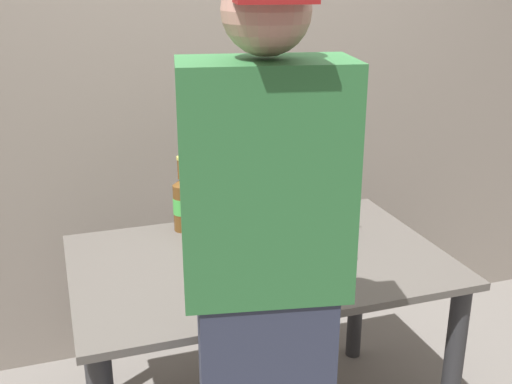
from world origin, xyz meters
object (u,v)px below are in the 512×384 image
at_px(beer_bottle_amber, 183,203).
at_px(laptop, 311,230).
at_px(coffee_mug, 303,205).
at_px(beer_bottle_green, 235,199).
at_px(beer_bottle_dark, 211,215).
at_px(person_figure, 265,310).

bearing_deg(beer_bottle_amber, laptop, -30.68).
bearing_deg(coffee_mug, beer_bottle_green, -173.18).
distance_m(beer_bottle_amber, beer_bottle_dark, 0.17).
bearing_deg(person_figure, laptop, 57.97).
distance_m(beer_bottle_amber, coffee_mug, 0.50).
distance_m(laptop, beer_bottle_amber, 0.51).
xyz_separation_m(beer_bottle_green, beer_bottle_dark, (-0.12, -0.10, -0.02)).
bearing_deg(beer_bottle_dark, person_figure, -94.23).
distance_m(beer_bottle_amber, person_figure, 0.92).
bearing_deg(beer_bottle_green, beer_bottle_dark, -141.94).
bearing_deg(person_figure, beer_bottle_dark, 85.77).
height_order(beer_bottle_dark, person_figure, person_figure).
height_order(beer_bottle_green, coffee_mug, beer_bottle_green).
xyz_separation_m(laptop, coffee_mug, (0.07, 0.23, 0.00)).
height_order(beer_bottle_amber, beer_bottle_dark, beer_bottle_dark).
height_order(beer_bottle_green, beer_bottle_dark, beer_bottle_green).
relative_size(beer_bottle_amber, person_figure, 0.17).
xyz_separation_m(beer_bottle_green, person_figure, (-0.18, -0.86, 0.02)).
bearing_deg(coffee_mug, beer_bottle_amber, 177.55).
bearing_deg(laptop, person_figure, -122.03).
height_order(laptop, coffee_mug, laptop).
bearing_deg(beer_bottle_amber, person_figure, -88.99).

